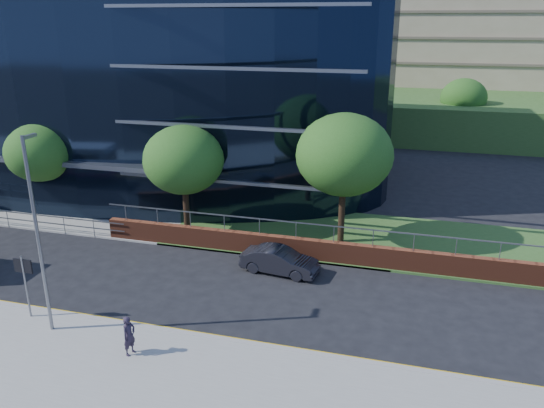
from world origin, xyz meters
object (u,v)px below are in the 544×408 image
(street_sign, at_px, (24,274))
(parked_car, at_px, (280,261))
(tree_far_d, at_px, (344,155))
(tree_far_c, at_px, (184,160))
(streetlight_east, at_px, (37,231))
(pedestrian, at_px, (129,336))
(tree_dist_e, at_px, (464,98))
(tree_far_b, at_px, (40,152))

(street_sign, height_order, parked_car, street_sign)
(tree_far_d, bearing_deg, street_sign, -134.78)
(tree_far_c, height_order, streetlight_east, streetlight_east)
(streetlight_east, relative_size, parked_car, 2.03)
(street_sign, distance_m, parked_car, 11.62)
(tree_far_c, xyz_separation_m, parked_car, (6.59, -3.50, -3.89))
(tree_far_d, distance_m, pedestrian, 14.84)
(street_sign, bearing_deg, tree_far_c, 76.71)
(tree_dist_e, relative_size, pedestrian, 4.15)
(tree_far_c, bearing_deg, street_sign, -103.29)
(parked_car, height_order, pedestrian, pedestrian)
(tree_far_b, bearing_deg, streetlight_east, -52.37)
(tree_far_b, height_order, streetlight_east, streetlight_east)
(parked_car, bearing_deg, tree_dist_e, -9.64)
(tree_far_c, bearing_deg, pedestrian, -75.99)
(tree_far_b, bearing_deg, parked_car, -13.56)
(tree_far_c, bearing_deg, tree_far_b, 177.14)
(tree_far_d, bearing_deg, tree_far_b, -178.49)
(tree_dist_e, height_order, pedestrian, tree_dist_e)
(tree_far_c, xyz_separation_m, streetlight_east, (-1.00, -11.17, -0.10))
(tree_far_b, distance_m, pedestrian, 18.21)
(tree_far_b, relative_size, tree_dist_e, 0.93)
(tree_far_b, bearing_deg, pedestrian, -43.66)
(streetlight_east, xyz_separation_m, pedestrian, (3.96, -0.70, -3.51))
(tree_far_d, height_order, pedestrian, tree_far_d)
(tree_dist_e, bearing_deg, pedestrian, -108.13)
(tree_far_b, bearing_deg, street_sign, -55.92)
(tree_far_b, distance_m, parked_car, 17.43)
(tree_far_b, bearing_deg, tree_far_c, -2.86)
(streetlight_east, distance_m, parked_car, 11.44)
(tree_far_b, relative_size, parked_car, 1.54)
(tree_far_b, distance_m, tree_dist_e, 40.74)
(tree_far_b, distance_m, tree_far_c, 10.02)
(tree_far_c, distance_m, tree_far_d, 9.08)
(tree_far_b, height_order, tree_dist_e, tree_dist_e)
(tree_far_c, bearing_deg, tree_dist_e, 61.26)
(tree_far_b, xyz_separation_m, pedestrian, (12.96, -12.37, -3.28))
(tree_far_c, relative_size, streetlight_east, 0.81)
(street_sign, height_order, tree_dist_e, tree_dist_e)
(tree_far_d, bearing_deg, parked_car, -118.21)
(parked_car, bearing_deg, pedestrian, 163.75)
(tree_far_b, height_order, tree_far_d, tree_far_d)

